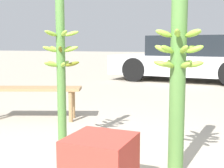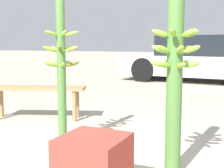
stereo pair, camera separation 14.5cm
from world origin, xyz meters
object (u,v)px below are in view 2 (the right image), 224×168
Objects in this scene: market_bench at (36,92)px; produce_crate at (94,167)px; banana_stalk_left at (61,69)px; banana_stalk_center at (174,75)px; parked_car at (199,59)px.

market_bench is 2.52m from produce_crate.
banana_stalk_left is 3.50× the size of produce_crate.
market_bench is at bearing 154.75° from banana_stalk_center.
banana_stalk_left is at bearing -61.86° from market_bench.
banana_stalk_center reaches higher than banana_stalk_left.
produce_crate is at bearing -172.97° from parked_car.
banana_stalk_left is 0.98× the size of banana_stalk_center.
banana_stalk_center is at bearing -169.20° from parked_car.
parked_car is 7.50m from produce_crate.
parked_car is at bearing 55.53° from market_bench.
produce_crate is (1.86, -1.70, -0.17)m from market_bench.
banana_stalk_left is 0.35× the size of parked_car.
banana_stalk_left is 1.24m from banana_stalk_center.
banana_stalk_center is 1.12× the size of market_bench.
banana_stalk_center is 6.91m from parked_car.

